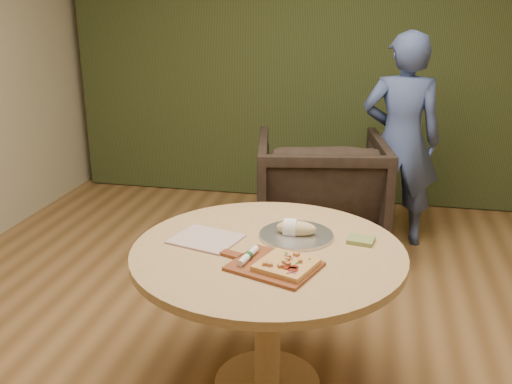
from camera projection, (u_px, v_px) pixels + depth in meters
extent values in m
cube|color=#B8AD8B|center=(330.00, 48.00, 5.20)|extent=(5.00, 0.02, 2.80)
cube|color=#293317|center=(329.00, 49.00, 5.10)|extent=(4.80, 0.14, 2.78)
cylinder|color=tan|center=(267.00, 383.00, 2.84)|extent=(0.52, 0.52, 0.03)
cylinder|color=tan|center=(268.00, 324.00, 2.73)|extent=(0.13, 0.13, 0.68)
cylinder|color=tan|center=(268.00, 252.00, 2.61)|extent=(1.26, 1.26, 0.04)
cube|color=brown|center=(274.00, 266.00, 2.42)|extent=(0.43, 0.38, 0.01)
cube|color=brown|center=(232.00, 255.00, 2.53)|extent=(0.11, 0.08, 0.01)
cube|color=#DEA656|center=(286.00, 265.00, 2.39)|extent=(0.28, 0.28, 0.02)
cylinder|color=maroon|center=(293.00, 269.00, 2.32)|extent=(0.04, 0.04, 0.00)
cylinder|color=maroon|center=(294.00, 267.00, 2.34)|extent=(0.04, 0.04, 0.00)
cylinder|color=maroon|center=(287.00, 268.00, 2.33)|extent=(0.04, 0.04, 0.00)
cube|color=#C38049|center=(300.00, 261.00, 2.38)|extent=(0.02, 0.02, 0.01)
cube|color=#C38049|center=(270.00, 264.00, 2.35)|extent=(0.02, 0.02, 0.01)
cube|color=#C38049|center=(265.00, 264.00, 2.36)|extent=(0.02, 0.02, 0.01)
cube|color=#C38049|center=(280.00, 266.00, 2.34)|extent=(0.03, 0.03, 0.01)
cube|color=#C38049|center=(296.00, 254.00, 2.44)|extent=(0.03, 0.03, 0.01)
cube|color=#C38049|center=(285.00, 262.00, 2.37)|extent=(0.03, 0.03, 0.01)
cube|color=#C38049|center=(289.00, 257.00, 2.42)|extent=(0.02, 0.02, 0.01)
cube|color=#C38049|center=(288.00, 264.00, 2.35)|extent=(0.02, 0.02, 0.01)
cube|color=#C38049|center=(288.00, 259.00, 2.40)|extent=(0.02, 0.02, 0.01)
cube|color=#287420|center=(286.00, 253.00, 2.47)|extent=(0.01, 0.01, 0.00)
cube|color=#287420|center=(287.00, 254.00, 2.46)|extent=(0.01, 0.01, 0.00)
cube|color=#287420|center=(298.00, 263.00, 2.38)|extent=(0.01, 0.01, 0.00)
cube|color=#287420|center=(310.00, 259.00, 2.41)|extent=(0.01, 0.01, 0.00)
cube|color=#287420|center=(297.00, 264.00, 2.37)|extent=(0.01, 0.01, 0.00)
cube|color=#287420|center=(272.00, 266.00, 2.35)|extent=(0.01, 0.01, 0.00)
cube|color=#A14D72|center=(287.00, 256.00, 2.44)|extent=(0.03, 0.01, 0.00)
cube|color=#A14D72|center=(292.00, 258.00, 2.42)|extent=(0.01, 0.03, 0.00)
cube|color=#A14D72|center=(270.00, 265.00, 2.35)|extent=(0.01, 0.03, 0.00)
cube|color=#A14D72|center=(290.00, 273.00, 2.29)|extent=(0.03, 0.02, 0.00)
cube|color=#A14D72|center=(288.00, 264.00, 2.37)|extent=(0.03, 0.02, 0.00)
cube|color=#A14D72|center=(293.00, 272.00, 2.29)|extent=(0.03, 0.01, 0.00)
cylinder|color=white|center=(248.00, 256.00, 2.46)|extent=(0.06, 0.17, 0.03)
cylinder|color=#194C26|center=(248.00, 256.00, 2.46)|extent=(0.04, 0.03, 0.03)
cube|color=silver|center=(257.00, 247.00, 2.54)|extent=(0.02, 0.04, 0.00)
cube|color=white|center=(206.00, 239.00, 2.69)|extent=(0.36, 0.32, 0.01)
cylinder|color=silver|center=(296.00, 236.00, 2.73)|extent=(0.35, 0.35, 0.01)
cylinder|color=silver|center=(296.00, 235.00, 2.73)|extent=(0.36, 0.36, 0.02)
ellipsoid|color=#D7C183|center=(296.00, 228.00, 2.72)|extent=(0.19, 0.08, 0.07)
cylinder|color=white|center=(290.00, 228.00, 2.73)|extent=(0.06, 0.09, 0.09)
cube|color=#5D6F32|center=(361.00, 240.00, 2.67)|extent=(0.14, 0.12, 0.02)
imported|color=black|center=(320.00, 186.00, 4.33)|extent=(1.07, 1.03, 0.96)
imported|color=#3D4F84|center=(401.00, 141.00, 4.30)|extent=(0.61, 0.41, 1.63)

